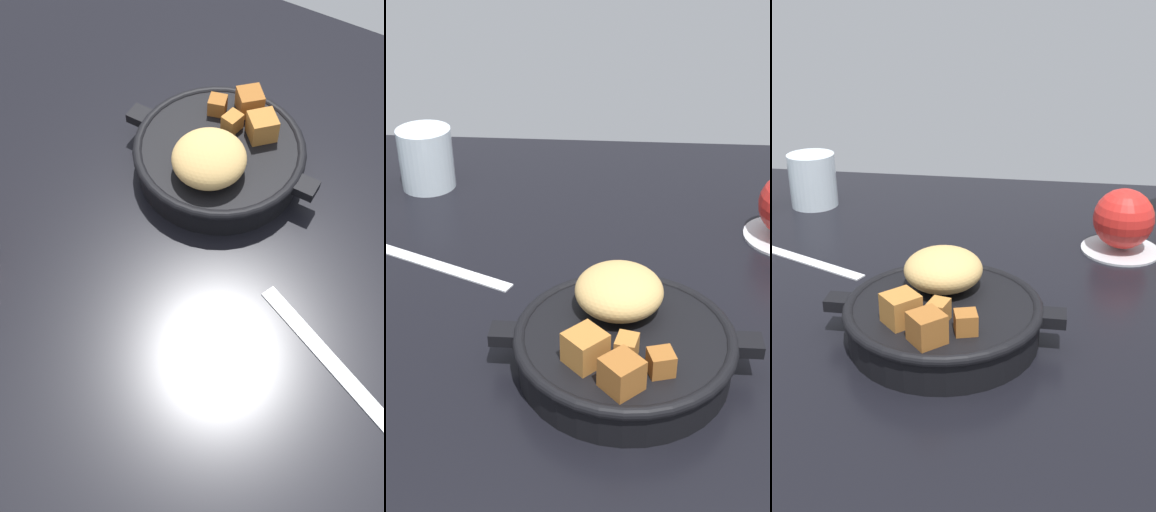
{
  "view_description": "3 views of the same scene",
  "coord_description": "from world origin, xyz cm",
  "views": [
    {
      "loc": [
        -18.47,
        31.22,
        55.42
      ],
      "look_at": [
        -2.33,
        3.44,
        3.47
      ],
      "focal_mm": 41.67,
      "sensor_mm": 36.0,
      "label": 1
    },
    {
      "loc": [
        1.35,
        -58.19,
        41.55
      ],
      "look_at": [
        -2.52,
        -3.63,
        7.64
      ],
      "focal_mm": 47.33,
      "sensor_mm": 36.0,
      "label": 2
    },
    {
      "loc": [
        12.25,
        -63.84,
        34.11
      ],
      "look_at": [
        3.26,
        -4.0,
        6.4
      ],
      "focal_mm": 43.41,
      "sensor_mm": 36.0,
      "label": 3
    }
  ],
  "objects": [
    {
      "name": "ground_plane",
      "position": [
        0.0,
        0.0,
        -1.2
      ],
      "size": [
        98.52,
        88.53,
        2.4
      ],
      "primitive_type": "cube",
      "color": "black"
    },
    {
      "name": "cast_iron_skillet",
      "position": [
        2.08,
        -10.33,
        2.95
      ],
      "size": [
        24.39,
        20.15,
        8.16
      ],
      "color": "black",
      "rests_on": "ground_plane"
    },
    {
      "name": "butter_knife",
      "position": [
        -19.01,
        5.21,
        0.18
      ],
      "size": [
        18.02,
        9.22,
        0.36
      ],
      "primitive_type": "cube",
      "rotation": [
        0.0,
        0.0,
        -0.42
      ],
      "color": "silver",
      "rests_on": "ground_plane"
    },
    {
      "name": "water_glass_short",
      "position": [
        -25.54,
        25.88,
        4.2
      ],
      "size": [
        7.39,
        7.39,
        8.39
      ],
      "primitive_type": "cylinder",
      "color": "silver",
      "rests_on": "ground_plane"
    }
  ]
}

